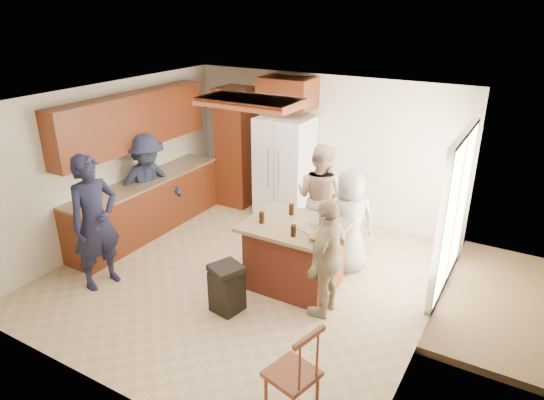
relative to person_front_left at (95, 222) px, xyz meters
The scene contains 12 objects.
person_front_left is the anchor object (origin of this frame).
person_behind_left 3.24m from the person_front_left, 49.27° to the left, with size 0.82×0.51×1.69m, color tan.
person_behind_right 3.43m from the person_front_left, 36.40° to the left, with size 0.74×0.48×1.52m, color gray.
person_side_right 3.07m from the person_front_left, 17.54° to the left, with size 0.90×0.46×1.54m, color tan.
person_counter 1.59m from the person_front_left, 108.41° to the left, with size 1.10×0.51×1.70m, color #192033.
left_cabinetry 1.67m from the person_front_left, 112.68° to the left, with size 0.64×3.00×2.30m.
back_wall_units 3.38m from the person_front_left, 85.42° to the left, with size 1.80×0.60×2.45m.
refrigerator 3.42m from the person_front_left, 72.14° to the left, with size 0.90×0.76×1.80m.
kitchen_island 2.66m from the person_front_left, 28.76° to the left, with size 1.28×1.03×0.93m.
island_items 2.77m from the person_front_left, 24.73° to the left, with size 0.99×0.65×0.15m.
trash_bin 1.97m from the person_front_left, 10.69° to the left, with size 0.47×0.47×0.63m.
spindle_chair 3.44m from the person_front_left, 11.95° to the right, with size 0.51×0.51×0.99m.
Camera 1 is at (3.31, -4.95, 3.64)m, focal length 32.00 mm.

